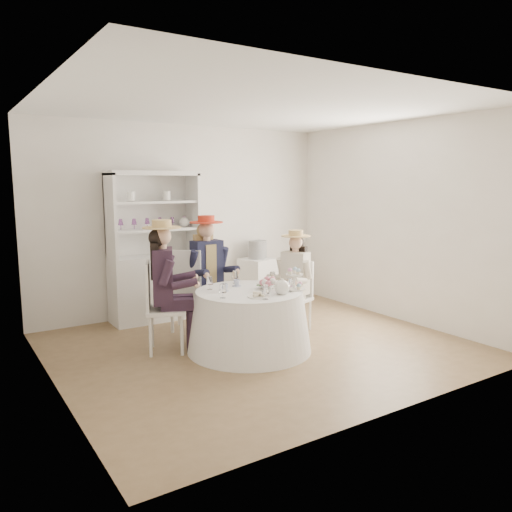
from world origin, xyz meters
TOP-DOWN VIEW (x-y plane):
  - ground at (0.00, 0.00)m, footprint 4.50×4.50m
  - ceiling at (0.00, 0.00)m, footprint 4.50×4.50m
  - wall_back at (0.00, 2.00)m, footprint 4.50×0.00m
  - wall_front at (0.00, -2.00)m, footprint 4.50×0.00m
  - wall_left at (-2.25, 0.00)m, footprint 0.00×4.50m
  - wall_right at (2.25, 0.00)m, footprint 0.00×4.50m
  - tea_table at (-0.18, -0.04)m, footprint 1.40×1.40m
  - hutch at (-0.59, 1.76)m, footprint 1.38×0.91m
  - side_table at (1.10, 1.75)m, footprint 0.55×0.55m
  - hatbox at (1.10, 1.75)m, footprint 0.29×0.29m
  - guest_left at (-0.98, 0.43)m, footprint 0.62×0.57m
  - guest_mid at (-0.22, 0.89)m, footprint 0.54×0.56m
  - guest_right at (0.69, 0.27)m, footprint 0.54×0.49m
  - spare_chair at (-0.45, 1.01)m, footprint 0.62×0.62m
  - teacup_a at (-0.44, 0.08)m, footprint 0.13×0.13m
  - teacup_b at (-0.18, 0.24)m, footprint 0.09×0.09m
  - teacup_c at (0.07, 0.02)m, footprint 0.10×0.10m
  - flower_bowl at (0.05, -0.04)m, footprint 0.24×0.24m
  - flower_arrangement at (0.03, -0.11)m, footprint 0.18×0.19m
  - table_teapot at (0.03, -0.38)m, footprint 0.24×0.17m
  - sandwich_plate at (-0.26, -0.35)m, footprint 0.23×0.23m
  - cupcake_stand at (0.28, -0.26)m, footprint 0.26×0.26m
  - stemware_set at (-0.18, -0.04)m, footprint 0.93×0.97m

SIDE VIEW (x-z plane):
  - ground at x=0.00m, z-range 0.00..0.00m
  - tea_table at x=-0.18m, z-range 0.00..0.69m
  - side_table at x=1.10m, z-range 0.00..0.71m
  - spare_chair at x=-0.45m, z-range 0.04..1.10m
  - sandwich_plate at x=-0.26m, z-range 0.68..0.73m
  - flower_bowl at x=0.05m, z-range 0.69..0.74m
  - teacup_c at x=0.07m, z-range 0.69..0.76m
  - hutch at x=-0.59m, z-range -0.29..1.74m
  - teacup_b at x=-0.18m, z-range 0.69..0.76m
  - teacup_a at x=-0.44m, z-range 0.69..0.77m
  - guest_right at x=0.69m, z-range 0.08..1.38m
  - stemware_set at x=-0.18m, z-range 0.69..0.84m
  - table_teapot at x=0.03m, z-range 0.68..0.85m
  - cupcake_stand at x=0.28m, z-range 0.66..0.90m
  - flower_arrangement at x=0.03m, z-range 0.74..0.81m
  - guest_mid at x=-0.22m, z-range 0.10..1.58m
  - guest_left at x=-0.98m, z-range 0.09..1.58m
  - hatbox at x=1.10m, z-range 0.71..1.00m
  - wall_back at x=0.00m, z-range -0.90..3.60m
  - wall_front at x=0.00m, z-range -0.90..3.60m
  - wall_left at x=-2.25m, z-range -0.90..3.60m
  - wall_right at x=2.25m, z-range -0.90..3.60m
  - ceiling at x=0.00m, z-range 2.70..2.70m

